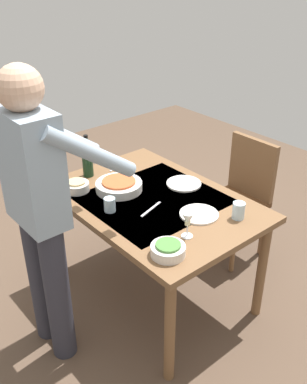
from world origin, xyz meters
TOP-DOWN VIEW (x-y plane):
  - ground_plane at (0.00, 0.00)m, footprint 6.00×6.00m
  - dining_table at (0.00, 0.00)m, footprint 1.32×0.92m
  - chair_near at (-0.03, -0.84)m, footprint 0.40×0.40m
  - person_server at (0.05, 0.72)m, footprint 0.42×0.61m
  - wine_bottle at (0.53, 0.13)m, footprint 0.07×0.07m
  - wine_glass_left at (-0.43, 0.12)m, footprint 0.07×0.07m
  - water_cup_near_left at (0.06, 0.29)m, footprint 0.07×0.07m
  - water_cup_near_right at (-0.48, -0.23)m, footprint 0.07×0.07m
  - serving_bowl_pasta at (0.23, 0.09)m, footprint 0.30×0.30m
  - side_bowl_salad at (-0.48, 0.31)m, footprint 0.18×0.18m
  - side_bowl_bread at (0.40, 0.30)m, footprint 0.16×0.16m
  - dinner_plate_near at (0.02, -0.28)m, footprint 0.23×0.23m
  - dinner_plate_far at (-0.32, -0.08)m, footprint 0.23×0.23m
  - table_knife at (-0.09, 0.09)m, footprint 0.07×0.20m
  - table_fork at (0.52, -0.10)m, footprint 0.08×0.17m

SIDE VIEW (x-z plane):
  - ground_plane at x=0.00m, z-range 0.00..0.00m
  - chair_near at x=-0.03m, z-range 0.07..0.98m
  - dining_table at x=0.00m, z-range 0.29..1.05m
  - table_knife at x=-0.09m, z-range 0.76..0.76m
  - table_fork at x=0.52m, z-range 0.76..0.76m
  - dinner_plate_near at x=0.02m, z-range 0.76..0.77m
  - dinner_plate_far at x=-0.32m, z-range 0.76..0.77m
  - serving_bowl_pasta at x=0.23m, z-range 0.75..0.82m
  - side_bowl_salad at x=-0.48m, z-range 0.75..0.82m
  - side_bowl_bread at x=0.40m, z-range 0.75..0.82m
  - water_cup_near_left at x=0.06m, z-range 0.76..0.84m
  - water_cup_near_right at x=-0.48m, z-range 0.76..0.86m
  - wine_glass_left at x=-0.43m, z-range 0.78..0.94m
  - wine_bottle at x=0.53m, z-range 0.72..1.01m
  - person_server at x=0.05m, z-range 0.12..1.81m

